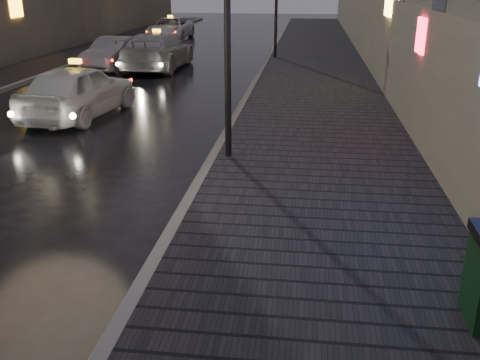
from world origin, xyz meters
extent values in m
plane|color=black|center=(0.00, 0.00, 0.00)|extent=(120.00, 120.00, 0.00)
cube|color=black|center=(3.90, 21.00, 0.07)|extent=(4.60, 58.00, 0.15)
cube|color=slate|center=(1.50, 21.00, 0.07)|extent=(0.20, 58.00, 0.15)
cube|color=black|center=(-8.70, 21.00, 0.07)|extent=(2.40, 58.00, 0.15)
cube|color=slate|center=(-7.40, 21.00, 0.07)|extent=(0.20, 58.00, 0.15)
cylinder|color=black|center=(1.85, 6.00, 2.65)|extent=(0.14, 0.14, 5.00)
cylinder|color=black|center=(1.85, 22.00, 2.65)|extent=(0.14, 0.14, 5.00)
imported|color=white|center=(-3.10, 9.55, 0.78)|extent=(2.33, 4.75, 1.56)
imported|color=#94939A|center=(-5.16, 18.33, 0.70)|extent=(1.88, 4.35, 1.39)
imported|color=#B9BABF|center=(-3.20, 18.50, 0.81)|extent=(2.36, 5.61, 1.62)
imported|color=white|center=(-5.81, 31.18, 0.70)|extent=(2.36, 5.07, 1.41)
camera|label=1|loc=(3.54, -5.22, 3.84)|focal=40.00mm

